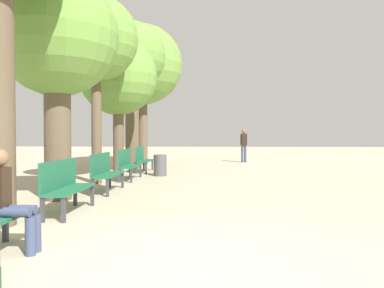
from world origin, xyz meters
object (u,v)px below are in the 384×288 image
at_px(bench_row_4, 142,158).
at_px(tree_row_1, 57,39).
at_px(tree_row_4, 132,59).
at_px(tree_row_5, 143,65).
at_px(bench_row_3, 128,163).
at_px(bench_row_2, 105,170).
at_px(person_seated, 9,197).
at_px(pedestrian_near, 244,143).
at_px(bench_row_1, 65,183).
at_px(tree_row_3, 118,77).
at_px(tree_row_2, 96,40).
at_px(trash_bin, 160,165).

height_order(bench_row_4, tree_row_1, tree_row_1).
relative_size(tree_row_4, tree_row_5, 0.91).
distance_m(bench_row_3, bench_row_4, 2.46).
distance_m(bench_row_2, person_seated, 4.67).
distance_m(bench_row_2, tree_row_1, 3.13).
distance_m(tree_row_1, pedestrian_near, 12.35).
relative_size(bench_row_1, bench_row_3, 1.00).
relative_size(tree_row_3, pedestrian_near, 2.87).
xyz_separation_m(bench_row_3, tree_row_3, (-0.68, 1.60, 2.85)).
relative_size(bench_row_4, tree_row_4, 0.25).
height_order(tree_row_1, pedestrian_near, tree_row_1).
relative_size(bench_row_1, tree_row_2, 0.29).
height_order(bench_row_2, bench_row_3, same).
bearing_deg(trash_bin, pedestrian_near, 62.50).
xyz_separation_m(bench_row_4, tree_row_5, (-0.68, 3.77, 4.12)).
height_order(bench_row_1, pedestrian_near, pedestrian_near).
bearing_deg(trash_bin, person_seated, -94.34).
xyz_separation_m(tree_row_4, person_seated, (0.90, -10.97, -3.82)).
xyz_separation_m(bench_row_1, bench_row_4, (0.00, 7.37, 0.00)).
height_order(tree_row_2, tree_row_3, tree_row_2).
bearing_deg(bench_row_2, tree_row_1, -121.26).
height_order(tree_row_2, pedestrian_near, tree_row_2).
distance_m(tree_row_1, person_seated, 4.56).
bearing_deg(bench_row_4, bench_row_1, -90.00).
relative_size(bench_row_2, bench_row_4, 1.00).
relative_size(bench_row_1, tree_row_4, 0.25).
bearing_deg(tree_row_4, tree_row_2, -90.00).
distance_m(bench_row_2, tree_row_3, 5.00).
bearing_deg(bench_row_3, bench_row_4, 90.00).
xyz_separation_m(bench_row_3, tree_row_5, (-0.68, 6.23, 4.12)).
bearing_deg(person_seated, bench_row_2, 92.76).
relative_size(bench_row_2, bench_row_3, 1.00).
bearing_deg(person_seated, pedestrian_near, 74.85).
height_order(tree_row_5, pedestrian_near, tree_row_5).
xyz_separation_m(tree_row_1, pedestrian_near, (4.86, 11.10, -2.42)).
distance_m(bench_row_4, tree_row_4, 4.24).
bearing_deg(bench_row_3, person_seated, -88.19).
xyz_separation_m(bench_row_1, tree_row_4, (-0.68, 8.77, 3.95)).
height_order(tree_row_2, tree_row_4, tree_row_4).
distance_m(bench_row_3, person_seated, 7.12).
distance_m(tree_row_4, pedestrian_near, 7.03).
bearing_deg(bench_row_1, bench_row_3, 90.00).
distance_m(bench_row_1, tree_row_2, 5.38).
bearing_deg(bench_row_2, person_seated, -87.24).
bearing_deg(tree_row_1, tree_row_2, 90.00).
distance_m(tree_row_2, tree_row_5, 7.15).
height_order(tree_row_4, person_seated, tree_row_4).
bearing_deg(pedestrian_near, tree_row_4, -142.98).
bearing_deg(bench_row_2, tree_row_2, 113.49).
relative_size(tree_row_2, tree_row_5, 0.80).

